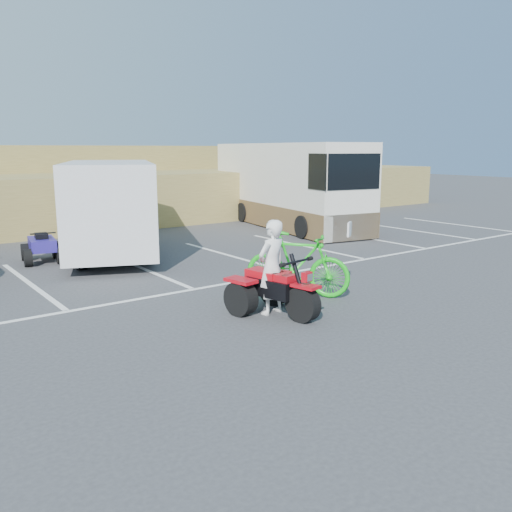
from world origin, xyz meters
TOP-DOWN VIEW (x-y plane):
  - ground at (0.00, 0.00)m, footprint 100.00×100.00m
  - parking_stripes at (0.87, 4.07)m, footprint 28.00×5.16m
  - grass_embankment at (0.00, 15.48)m, footprint 40.00×8.50m
  - red_trike_atv at (0.31, -0.08)m, footprint 1.54×1.88m
  - rider at (0.28, 0.07)m, footprint 0.70×0.52m
  - green_dirt_bike at (1.48, 0.74)m, footprint 1.73×2.16m
  - cargo_trailer at (0.06, 7.05)m, footprint 4.22×6.02m
  - rv_motorhome at (7.91, 8.84)m, footprint 3.74×8.94m
  - quad_atv_blue at (-1.78, 7.29)m, footprint 1.20×1.47m
  - quad_atv_green at (-0.76, 6.23)m, footprint 1.31×1.66m

SIDE VIEW (x-z plane):
  - ground at x=0.00m, z-range 0.00..0.00m
  - red_trike_atv at x=0.31m, z-range -0.55..0.55m
  - quad_atv_blue at x=-1.78m, z-range -0.43..0.43m
  - quad_atv_green at x=-0.76m, z-range -0.51..0.51m
  - parking_stripes at x=0.87m, z-range 0.00..0.01m
  - green_dirt_bike at x=1.48m, z-range 0.00..1.31m
  - rider at x=0.28m, z-range 0.00..1.73m
  - rv_motorhome at x=7.91m, z-range -0.21..2.92m
  - cargo_trailer at x=0.06m, z-range 0.11..2.72m
  - grass_embankment at x=0.00m, z-range -0.13..2.97m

